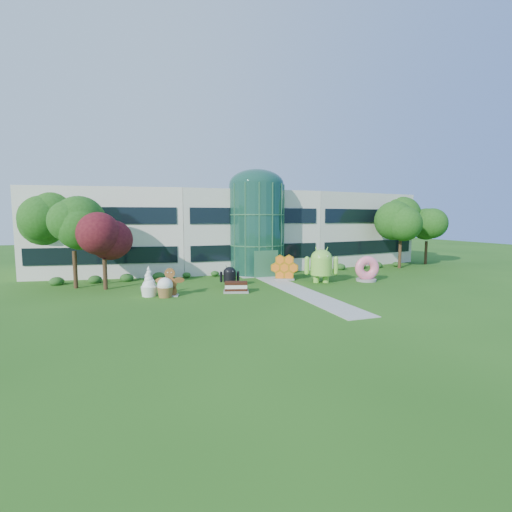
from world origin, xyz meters
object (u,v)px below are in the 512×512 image
object	(u,v)px
android_black	(230,275)
gingerbread	(170,282)
android_green	(321,263)
donut	(366,268)

from	to	relation	value
android_black	gingerbread	bearing A→B (deg)	-149.30
android_green	android_black	size ratio (longest dim) A/B	1.79
android_green	donut	xyz separation A→B (m)	(4.60, -0.74, -0.63)
android_black	gingerbread	size ratio (longest dim) A/B	0.85
android_green	android_black	distance (m)	8.90
android_green	gingerbread	size ratio (longest dim) A/B	1.53
android_black	donut	size ratio (longest dim) A/B	0.84
android_black	donut	distance (m)	13.51
android_black	gingerbread	xyz separation A→B (m)	(-5.54, -2.37, 0.09)
android_green	gingerbread	distance (m)	14.44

